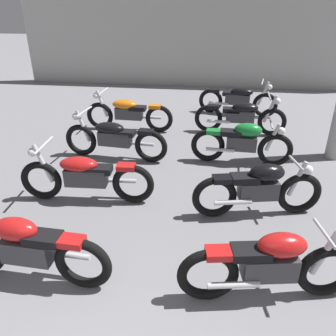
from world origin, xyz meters
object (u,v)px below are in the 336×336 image
object	(u,v)px
motorcycle_left_row_1	(27,248)
motorcycle_right_row_3	(242,142)
motorcycle_right_row_1	(270,264)
motorcycle_right_row_4	(241,116)
motorcycle_left_row_3	(114,138)
motorcycle_right_row_5	(238,99)
motorcycle_left_row_4	(128,113)
motorcycle_right_row_2	(259,188)
motorcycle_left_row_2	(85,176)

from	to	relation	value
motorcycle_left_row_1	motorcycle_right_row_3	world-z (taller)	same
motorcycle_left_row_1	motorcycle_right_row_3	bearing A→B (deg)	53.30
motorcycle_right_row_1	motorcycle_right_row_4	distance (m)	5.09
motorcycle_left_row_1	motorcycle_right_row_1	size ratio (longest dim) A/B	1.01
motorcycle_left_row_3	motorcycle_right_row_1	xyz separation A→B (m)	(2.62, -3.32, 0.01)
motorcycle_left_row_1	motorcycle_right_row_1	xyz separation A→B (m)	(2.69, 0.09, 0.00)
motorcycle_right_row_4	motorcycle_right_row_5	distance (m)	1.49
motorcycle_left_row_4	motorcycle_right_row_2	world-z (taller)	motorcycle_left_row_4
motorcycle_right_row_5	motorcycle_left_row_3	bearing A→B (deg)	-128.75
motorcycle_left_row_1	motorcycle_right_row_2	bearing A→B (deg)	31.96
motorcycle_left_row_3	motorcycle_right_row_3	size ratio (longest dim) A/B	1.10
motorcycle_left_row_3	motorcycle_right_row_1	size ratio (longest dim) A/B	1.11
motorcycle_left_row_3	motorcycle_left_row_4	xyz separation A→B (m)	(-0.10, 1.65, 0.00)
motorcycle_left_row_2	motorcycle_left_row_3	world-z (taller)	same
motorcycle_left_row_2	motorcycle_right_row_2	distance (m)	2.69
motorcycle_left_row_4	motorcycle_left_row_1	bearing A→B (deg)	-89.66
motorcycle_left_row_3	motorcycle_right_row_2	distance (m)	3.16
motorcycle_left_row_1	motorcycle_left_row_2	size ratio (longest dim) A/B	0.91
motorcycle_left_row_2	motorcycle_left_row_3	distance (m)	1.64
motorcycle_left_row_3	motorcycle_right_row_3	bearing A→B (deg)	2.00
motorcycle_right_row_4	motorcycle_left_row_3	bearing A→B (deg)	-145.74
motorcycle_right_row_5	motorcycle_left_row_2	bearing A→B (deg)	-118.29
motorcycle_left_row_3	motorcycle_right_row_4	distance (m)	3.15
motorcycle_right_row_1	motorcycle_left_row_1	bearing A→B (deg)	-178.13
motorcycle_left_row_3	motorcycle_left_row_4	distance (m)	1.66
motorcycle_left_row_2	motorcycle_right_row_5	distance (m)	5.57
motorcycle_left_row_2	motorcycle_left_row_4	size ratio (longest dim) A/B	1.00
motorcycle_left_row_1	motorcycle_right_row_4	bearing A→B (deg)	62.67
motorcycle_left_row_3	motorcycle_right_row_3	world-z (taller)	motorcycle_left_row_3
motorcycle_right_row_3	motorcycle_right_row_2	bearing A→B (deg)	-85.64
motorcycle_left_row_3	motorcycle_left_row_4	size ratio (longest dim) A/B	1.00
motorcycle_left_row_1	motorcycle_left_row_4	size ratio (longest dim) A/B	0.91
motorcycle_left_row_2	motorcycle_left_row_3	bearing A→B (deg)	89.32
motorcycle_left_row_4	motorcycle_right_row_3	distance (m)	3.06
motorcycle_right_row_1	motorcycle_right_row_2	world-z (taller)	same
motorcycle_right_row_2	motorcycle_right_row_4	world-z (taller)	motorcycle_right_row_4
motorcycle_left_row_4	motorcycle_right_row_4	xyz separation A→B (m)	(2.71, 0.12, 0.00)
motorcycle_left_row_2	motorcycle_right_row_1	size ratio (longest dim) A/B	1.11
motorcycle_left_row_1	motorcycle_right_row_5	distance (m)	7.19
motorcycle_left_row_4	motorcycle_right_row_1	world-z (taller)	motorcycle_left_row_4
motorcycle_right_row_1	motorcycle_right_row_5	size ratio (longest dim) A/B	0.91
motorcycle_right_row_2	motorcycle_right_row_5	size ratio (longest dim) A/B	0.90
motorcycle_left_row_4	motorcycle_left_row_2	bearing A→B (deg)	-88.56
motorcycle_left_row_3	motorcycle_right_row_5	bearing A→B (deg)	51.25
motorcycle_left_row_4	motorcycle_right_row_4	size ratio (longest dim) A/B	1.00
motorcycle_right_row_5	motorcycle_right_row_3	bearing A→B (deg)	-91.56
motorcycle_right_row_2	motorcycle_right_row_3	size ratio (longest dim) A/B	0.99
motorcycle_right_row_2	motorcycle_right_row_5	world-z (taller)	motorcycle_right_row_5
motorcycle_left_row_3	motorcycle_right_row_2	world-z (taller)	motorcycle_left_row_3
motorcycle_left_row_1	motorcycle_left_row_2	distance (m)	1.77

